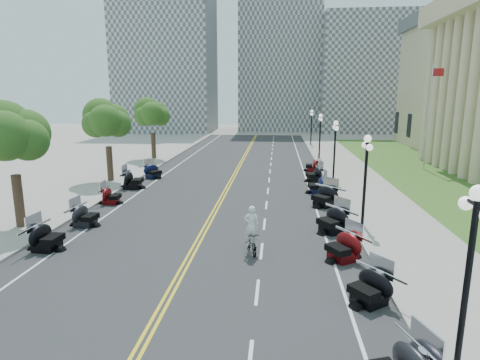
{
  "coord_description": "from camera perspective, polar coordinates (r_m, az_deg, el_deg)",
  "views": [
    {
      "loc": [
        3.83,
        -17.68,
        7.18
      ],
      "look_at": [
        1.58,
        6.48,
        2.0
      ],
      "focal_mm": 30.0,
      "sensor_mm": 36.0,
      "label": 1
    }
  ],
  "objects": [
    {
      "name": "street_lamp_4",
      "position": [
        46.16,
        11.29,
        6.12
      ],
      "size": [
        0.5,
        1.2,
        4.9
      ],
      "primitive_type": null,
      "color": "black",
      "rests_on": "sidewalk_north"
    },
    {
      "name": "lane_dash_7",
      "position": [
        22.84,
        3.49,
        -6.26
      ],
      "size": [
        0.12,
        2.0,
        0.0
      ],
      "primitive_type": "cube",
      "color": "white",
      "rests_on": "road"
    },
    {
      "name": "lane_dash_15",
      "position": [
        54.16,
        4.63,
        4.4
      ],
      "size": [
        0.12,
        2.0,
        0.0
      ],
      "primitive_type": "cube",
      "color": "white",
      "rests_on": "road"
    },
    {
      "name": "tree_3",
      "position": [
        34.66,
        -18.37,
        7.42
      ],
      "size": [
        4.8,
        4.8,
        9.2
      ],
      "primitive_type": null,
      "color": "#235619",
      "rests_on": "sidewalk_south"
    },
    {
      "name": "lane_dash_14",
      "position": [
        50.2,
        4.56,
        3.8
      ],
      "size": [
        0.12,
        2.0,
        0.0
      ],
      "primitive_type": "cube",
      "color": "white",
      "rests_on": "road"
    },
    {
      "name": "sidewalk_south",
      "position": [
        31.97,
        -21.48,
        -1.64
      ],
      "size": [
        5.0,
        90.0,
        0.15
      ],
      "primitive_type": "cube",
      "color": "#9E9991",
      "rests_on": "ground"
    },
    {
      "name": "motorcycle_s_9",
      "position": [
        35.85,
        -12.25,
        1.32
      ],
      "size": [
        2.71,
        2.71,
        1.36
      ],
      "primitive_type": null,
      "rotation": [
        0.0,
        0.0,
        0.93
      ],
      "color": "black",
      "rests_on": "road"
    },
    {
      "name": "lane_dash_17",
      "position": [
        62.1,
        4.73,
        5.38
      ],
      "size": [
        0.12,
        2.0,
        0.0
      ],
      "primitive_type": "cube",
      "color": "white",
      "rests_on": "road"
    },
    {
      "name": "ground",
      "position": [
        19.47,
        -6.51,
        -9.68
      ],
      "size": [
        160.0,
        160.0,
        0.0
      ],
      "primitive_type": "plane",
      "color": "gray"
    },
    {
      "name": "tree_2",
      "position": [
        24.18,
        -29.72,
        4.7
      ],
      "size": [
        4.8,
        4.8,
        9.2
      ],
      "primitive_type": null,
      "color": "#235619",
      "rests_on": "sidewalk_south"
    },
    {
      "name": "distant_block_a",
      "position": [
        82.82,
        -10.37,
        15.89
      ],
      "size": [
        18.0,
        14.0,
        26.0
      ],
      "primitive_type": "cube",
      "color": "gray",
      "rests_on": "ground"
    },
    {
      "name": "lane_dash_18",
      "position": [
        66.08,
        4.77,
        5.78
      ],
      "size": [
        0.12,
        2.0,
        0.0
      ],
      "primitive_type": "cube",
      "color": "white",
      "rests_on": "road"
    },
    {
      "name": "street_lamp_5",
      "position": [
        58.06,
        10.1,
        7.34
      ],
      "size": [
        0.5,
        1.2,
        4.9
      ],
      "primitive_type": null,
      "color": "black",
      "rests_on": "sidewalk_north"
    },
    {
      "name": "distant_block_c",
      "position": [
        84.74,
        18.27,
        14.05
      ],
      "size": [
        20.0,
        14.0,
        22.0
      ],
      "primitive_type": "cube",
      "color": "gray",
      "rests_on": "ground"
    },
    {
      "name": "lawn",
      "position": [
        38.87,
        25.81,
        0.26
      ],
      "size": [
        9.0,
        60.0,
        0.1
      ],
      "primitive_type": "cube",
      "color": "#356023",
      "rests_on": "ground"
    },
    {
      "name": "lane_dash_10",
      "position": [
        34.44,
        4.16,
        0.0
      ],
      "size": [
        0.12,
        2.0,
        0.0
      ],
      "primitive_type": "cube",
      "color": "white",
      "rests_on": "road"
    },
    {
      "name": "edge_line_south",
      "position": [
        30.37,
        -14.54,
        -2.0
      ],
      "size": [
        0.12,
        90.0,
        0.0
      ],
      "primitive_type": "cube",
      "color": "white",
      "rests_on": "road"
    },
    {
      "name": "street_lamp_2",
      "position": [
        22.67,
        17.35,
        -0.16
      ],
      "size": [
        0.5,
        1.2,
        4.9
      ],
      "primitive_type": null,
      "color": "black",
      "rests_on": "sidewalk_north"
    },
    {
      "name": "tree_4",
      "position": [
        45.88,
        -12.37,
        8.74
      ],
      "size": [
        4.8,
        4.8,
        9.2
      ],
      "primitive_type": null,
      "color": "#235619",
      "rests_on": "sidewalk_south"
    },
    {
      "name": "motorcycle_n_10",
      "position": [
        38.83,
        10.23,
        2.18
      ],
      "size": [
        2.02,
        2.02,
        1.31
      ],
      "primitive_type": null,
      "rotation": [
        0.0,
        0.0,
        -1.65
      ],
      "color": "#590A0C",
      "rests_on": "road"
    },
    {
      "name": "lane_dash_16",
      "position": [
        58.13,
        4.68,
        4.92
      ],
      "size": [
        0.12,
        2.0,
        0.0
      ],
      "primitive_type": "cube",
      "color": "white",
      "rests_on": "road"
    },
    {
      "name": "lane_dash_5",
      "position": [
        15.46,
        2.47,
        -15.59
      ],
      "size": [
        0.12,
        2.0,
        0.0
      ],
      "primitive_type": "cube",
      "color": "white",
      "rests_on": "road"
    },
    {
      "name": "cyclist_rider",
      "position": [
        18.22,
        1.68,
        -4.5
      ],
      "size": [
        0.7,
        0.46,
        1.91
      ],
      "primitive_type": "imported",
      "rotation": [
        0.0,
        0.0,
        3.14
      ],
      "color": "white",
      "rests_on": "bicycle"
    },
    {
      "name": "street_lamp_3",
      "position": [
        34.32,
        13.3,
        4.06
      ],
      "size": [
        0.5,
        1.2,
        4.9
      ],
      "primitive_type": null,
      "color": "black",
      "rests_on": "sidewalk_north"
    },
    {
      "name": "motorcycle_s_5",
      "position": [
        21.01,
        -25.85,
        -7.16
      ],
      "size": [
        2.14,
        2.14,
        1.41
      ],
      "primitive_type": null,
      "rotation": [
        0.0,
        0.0,
        1.5
      ],
      "color": "black",
      "rests_on": "road"
    },
    {
      "name": "motorcycle_n_6",
      "position": [
        21.84,
        13.08,
        -5.42
      ],
      "size": [
        2.95,
        2.95,
        1.48
      ],
      "primitive_type": null,
      "rotation": [
        0.0,
        0.0,
        -0.96
      ],
      "color": "black",
      "rests_on": "road"
    },
    {
      "name": "motorcycle_s_8",
      "position": [
        32.22,
        -15.0,
        0.15
      ],
      "size": [
        2.28,
        2.28,
        1.53
      ],
      "primitive_type": null,
      "rotation": [
        0.0,
        0.0,
        1.62
      ],
      "color": "black",
      "rests_on": "road"
    },
    {
      "name": "centerline_yellow_b",
      "position": [
        28.84,
        -2.24,
        -2.35
      ],
      "size": [
        0.12,
        90.0,
        0.0
      ],
      "primitive_type": "cube",
      "color": "yellow",
      "rests_on": "road"
    },
    {
      "name": "lane_dash_13",
      "position": [
        46.25,
        4.49,
        3.09
      ],
      "size": [
        0.12,
        2.0,
        0.0
      ],
      "primitive_type": "cube",
      "color": "white",
      "rests_on": "road"
    },
    {
      "name": "motorcycle_n_5",
      "position": [
        18.41,
        14.49,
        -8.97
      ],
      "size": [
        2.75,
        2.75,
        1.39
      ],
      "primitive_type": null,
      "rotation": [
        0.0,
        0.0,
        -1.01
      ],
      "color": "#590A0C",
      "rests_on": "road"
    },
    {
      "name": "lane_dash_8",
      "position": [
        26.67,
        3.78,
        -3.57
      ],
      "size": [
        0.12,
        2.0,
        0.0
      ],
      "primitive_type": "cube",
      "color": "white",
      "rests_on": "road"
    },
    {
      "name": "lane_dash_9",
      "position": [
        30.54,
        3.99,
        -1.56
      ],
      "size": [
        0.12,
        2.0,
        0.0
      ],
      "primitive_type": "cube",
      "color": "white",
      "rests_on": "road"
    },
    {
      "name": "lane_dash_6",
      "position": [
        19.09,
        3.09,
        -10.02
      ],
      "size": [
        0.12,
        2.0,
        0.0
      ],
      "primitive_type": "cube",
      "color": "white",
      "rests_on": "road"
    },
    {
      "name": "motorcycle_n_8",
      "position": [
        30.15,
        10.96,
        -0.58
      ],
      "size": [
        2.19,
        2.19,
        1.4
      ],
      "primitive_type": null,
      "rotation": [
        0.0,
        0.0,
        -1.48
      ],
      "color": "black",
      "rests_on": "road"
    },
    {
      "name": "lane_dash_19",
      "position": [
        70.05,
        4.81,
        6.13
      ],
      "size": [
        0.12,
        2.0,
        0.0
      ],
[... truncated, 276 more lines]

